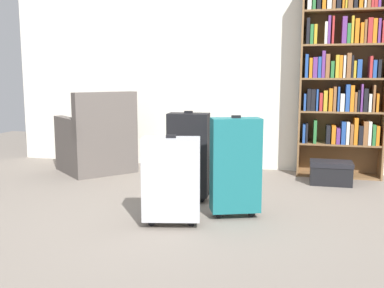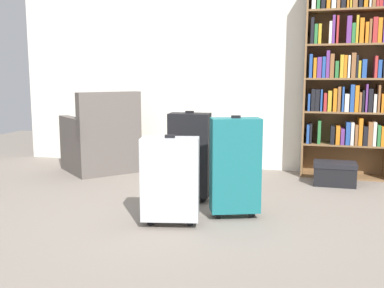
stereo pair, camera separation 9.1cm
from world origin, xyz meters
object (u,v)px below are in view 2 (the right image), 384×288
Objects in this scene: suitcase_silver at (170,179)px; armchair at (101,143)px; bookshelf at (347,72)px; suitcase_black at (190,155)px; mug at (150,171)px; storage_box at (335,173)px; suitcase_teal at (235,165)px.

armchair is at bearing 130.50° from suitcase_silver.
suitcase_black is at bearing -134.96° from bookshelf.
mug is (-2.01, -0.47, -1.06)m from bookshelf.
armchair reaches higher than suitcase_silver.
mug is at bearing -177.39° from storage_box.
storage_box is at bearing 37.28° from suitcase_black.
storage_box is (1.92, 0.09, 0.07)m from mug.
mug is at bearing 116.04° from suitcase_silver.
suitcase_black is at bearing -50.76° from mug.
bookshelf is 2.00m from suitcase_black.
bookshelf is at bearing 62.58° from suitcase_teal.
armchair is 1.50× the size of suitcase_silver.
suitcase_silver is at bearing -86.37° from suitcase_black.
bookshelf is 3.12× the size of suitcase_silver.
bookshelf is 2.64× the size of suitcase_black.
storage_box is 0.62× the size of suitcase_silver.
bookshelf reaches higher than suitcase_silver.
bookshelf is 2.08× the size of armchair.
bookshelf is 5.03× the size of storage_box.
mug is at bearing 133.88° from suitcase_teal.
armchair reaches higher than storage_box.
storage_box is at bearing 2.61° from mug.
storage_box reaches higher than mug.
bookshelf is 2.47m from suitcase_silver.
bookshelf is at bearing 45.04° from suitcase_black.
mug is at bearing -166.72° from bookshelf.
mug is 0.15× the size of suitcase_teal.
armchair is at bearing -179.48° from storage_box.
suitcase_black is (-1.32, -1.32, -0.71)m from bookshelf.
suitcase_silver is at bearing -49.50° from armchair.
suitcase_black is at bearing 93.63° from suitcase_silver.
storage_box is at bearing 58.88° from suitcase_teal.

